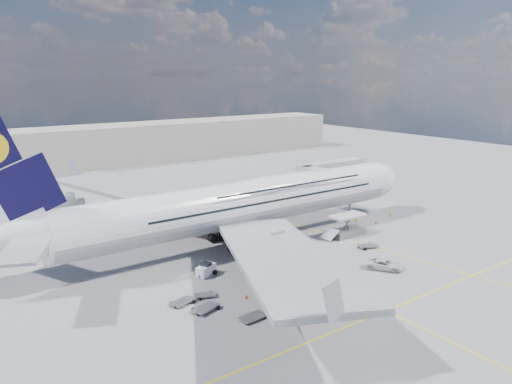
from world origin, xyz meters
TOP-DOWN VIEW (x-y plane):
  - ground at (0.00, 0.00)m, footprint 300.00×300.00m
  - taxi_line_main at (0.00, 0.00)m, footprint 0.25×220.00m
  - taxi_line_cross at (0.00, -20.00)m, footprint 120.00×0.25m
  - taxi_line_diag at (14.00, 10.00)m, footprint 14.16×99.06m
  - airliner at (0.26, 10.00)m, footprint 77.26×79.15m
  - jet_bridge at (29.81, 20.94)m, footprint 18.80×12.10m
  - cargo_loader at (16.82, 2.89)m, footprint 8.53×3.20m
  - terminal at (0.00, 95.00)m, footprint 180.00×16.00m
  - tree_line at (40.00, 140.00)m, footprint 160.00×6.00m
  - dolly_row_a at (-15.42, -4.30)m, footprint 2.96×2.29m
  - dolly_row_b at (-18.63, -4.34)m, footprint 3.31×2.35m
  - dolly_row_c at (-14.00, -12.53)m, footprint 3.24×1.91m
  - dolly_back at (-17.25, -7.51)m, footprint 3.74×2.73m
  - dolly_nose_far at (15.02, -3.70)m, footprint 3.49×2.62m
  - dolly_nose_near at (-0.05, -9.92)m, footprint 3.72×2.86m
  - baggage_tug at (-11.85, 1.71)m, footprint 3.36×2.54m
  - catering_truck_inner at (-6.50, 20.30)m, footprint 7.42×3.20m
  - catering_truck_outer at (-19.36, 43.51)m, footprint 7.91×4.31m
  - service_van at (10.04, -11.33)m, footprint 4.90×5.72m
  - crew_nose at (31.86, 5.75)m, footprint 0.67×0.51m
  - crew_loader at (22.88, 6.21)m, footprint 1.10×1.13m
  - crew_wing at (-5.89, -6.31)m, footprint 0.80×1.15m
  - crew_van at (8.42, 5.84)m, footprint 0.96×0.90m
  - crew_tug at (-3.29, -15.61)m, footprint 1.26×0.93m
  - cone_nose at (26.56, 4.65)m, footprint 0.39×0.39m
  - cone_wing_left_inner at (-7.23, 29.25)m, footprint 0.49×0.49m
  - cone_wing_left_outer at (-18.14, 30.95)m, footprint 0.46×0.46m
  - cone_wing_right_inner at (-11.44, -7.58)m, footprint 0.44×0.44m
  - cone_wing_right_outer at (-5.10, -8.29)m, footprint 0.51×0.51m

SIDE VIEW (x-z plane):
  - ground at x=0.00m, z-range 0.00..0.00m
  - taxi_line_main at x=0.00m, z-range 0.00..0.01m
  - taxi_line_cross at x=0.00m, z-range 0.00..0.01m
  - taxi_line_diag at x=14.00m, z-range 0.00..0.01m
  - cone_nose at x=26.56m, z-range -0.01..0.49m
  - cone_wing_right_inner at x=-11.44m, z-range -0.01..0.55m
  - cone_wing_left_outer at x=-18.14m, z-range -0.01..0.58m
  - dolly_row_a at x=-15.42m, z-range 0.11..0.49m
  - cone_wing_left_inner at x=-7.23m, z-range -0.01..0.61m
  - cone_wing_right_outer at x=-5.10m, z-range -0.01..0.63m
  - dolly_row_b at x=-18.63m, z-range 0.12..0.56m
  - dolly_nose_far at x=15.02m, z-range 0.12..0.58m
  - dolly_row_c at x=-14.00m, z-range 0.13..0.58m
  - dolly_back at x=-17.25m, z-range 0.13..0.63m
  - service_van at x=10.04m, z-range 0.00..1.46m
  - crew_van at x=8.42m, z-range 0.00..1.65m
  - crew_nose at x=31.86m, z-range 0.00..1.65m
  - baggage_tug at x=-11.85m, z-range -0.11..1.80m
  - crew_tug at x=-3.29m, z-range 0.00..1.74m
  - crew_wing at x=-5.89m, z-range 0.00..1.82m
  - crew_loader at x=22.88m, z-range 0.00..1.83m
  - dolly_nose_near at x=-0.05m, z-range 0.08..2.17m
  - cargo_loader at x=16.82m, z-range -0.59..3.09m
  - catering_truck_inner at x=-6.50m, z-range -0.12..4.22m
  - catering_truck_outer at x=-19.36m, z-range -0.16..4.31m
  - tree_line at x=40.00m, z-range 0.00..8.00m
  - terminal at x=0.00m, z-range 0.00..12.00m
  - jet_bridge at x=29.81m, z-range 2.60..11.10m
  - airliner at x=0.26m, z-range -4.98..18.72m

